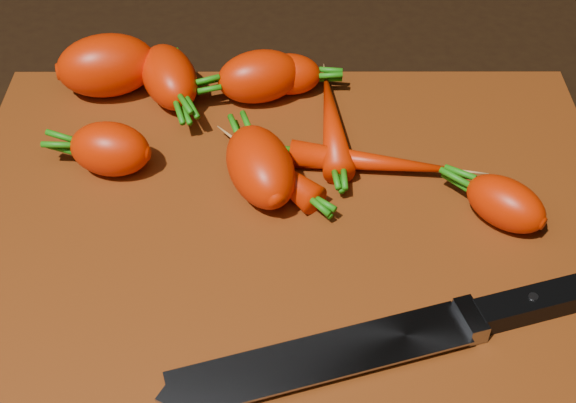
{
  "coord_description": "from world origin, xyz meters",
  "views": [
    {
      "loc": [
        -0.0,
        -0.41,
        0.44
      ],
      "look_at": [
        0.0,
        0.01,
        0.03
      ],
      "focal_mm": 50.0,
      "sensor_mm": 36.0,
      "label": 1
    }
  ],
  "objects": [
    {
      "name": "carrot_9",
      "position": [
        -0.01,
        0.05,
        0.02
      ],
      "size": [
        0.08,
        0.09,
        0.02
      ],
      "primitive_type": "ellipsoid",
      "rotation": [
        0.0,
        0.0,
        2.29
      ],
      "color": "red",
      "rests_on": "cutting_board"
    },
    {
      "name": "carrot_1",
      "position": [
        -0.14,
        0.07,
        0.03
      ],
      "size": [
        0.07,
        0.05,
        0.04
      ],
      "primitive_type": "ellipsoid",
      "rotation": [
        0.0,
        0.0,
        2.96
      ],
      "color": "red",
      "rests_on": "cutting_board"
    },
    {
      "name": "carrot_6",
      "position": [
        0.16,
        0.01,
        0.03
      ],
      "size": [
        0.07,
        0.07,
        0.04
      ],
      "primitive_type": "ellipsoid",
      "rotation": [
        0.0,
        0.0,
        2.41
      ],
      "color": "red",
      "rests_on": "cutting_board"
    },
    {
      "name": "carrot_8",
      "position": [
        0.07,
        0.06,
        0.02
      ],
      "size": [
        0.13,
        0.04,
        0.02
      ],
      "primitive_type": "ellipsoid",
      "rotation": [
        0.0,
        0.0,
        -0.16
      ],
      "color": "red",
      "rests_on": "cutting_board"
    },
    {
      "name": "ground",
      "position": [
        0.0,
        0.0,
        -0.01
      ],
      "size": [
        2.0,
        2.0,
        0.01
      ],
      "primitive_type": "cube",
      "color": "black"
    },
    {
      "name": "carrot_4",
      "position": [
        -0.02,
        0.16,
        0.03
      ],
      "size": [
        0.08,
        0.06,
        0.05
      ],
      "primitive_type": "ellipsoid",
      "rotation": [
        0.0,
        0.0,
        3.41
      ],
      "color": "red",
      "rests_on": "cutting_board"
    },
    {
      "name": "carrot_0",
      "position": [
        -0.16,
        0.17,
        0.04
      ],
      "size": [
        0.1,
        0.07,
        0.05
      ],
      "primitive_type": "ellipsoid",
      "rotation": [
        0.0,
        0.0,
        0.23
      ],
      "color": "red",
      "rests_on": "cutting_board"
    },
    {
      "name": "carrot_3",
      "position": [
        -0.02,
        0.04,
        0.04
      ],
      "size": [
        0.07,
        0.09,
        0.05
      ],
      "primitive_type": "ellipsoid",
      "rotation": [
        0.0,
        0.0,
        1.9
      ],
      "color": "red",
      "rests_on": "cutting_board"
    },
    {
      "name": "carrot_5",
      "position": [
        0.0,
        0.17,
        0.03
      ],
      "size": [
        0.06,
        0.04,
        0.04
      ],
      "primitive_type": "ellipsoid",
      "rotation": [
        0.0,
        0.0,
        -0.03
      ],
      "color": "red",
      "rests_on": "cutting_board"
    },
    {
      "name": "carrot_2",
      "position": [
        -0.1,
        0.16,
        0.03
      ],
      "size": [
        0.07,
        0.09,
        0.05
      ],
      "primitive_type": "ellipsoid",
      "rotation": [
        0.0,
        0.0,
        -1.19
      ],
      "color": "red",
      "rests_on": "cutting_board"
    },
    {
      "name": "cutting_board",
      "position": [
        0.0,
        0.0,
        0.01
      ],
      "size": [
        0.5,
        0.4,
        0.01
      ],
      "primitive_type": "cube",
      "color": "#702E0B",
      "rests_on": "ground"
    },
    {
      "name": "knife",
      "position": [
        0.04,
        -0.11,
        0.02
      ],
      "size": [
        0.31,
        0.12,
        0.02
      ],
      "rotation": [
        0.0,
        0.0,
        0.29
      ],
      "color": "gray",
      "rests_on": "cutting_board"
    },
    {
      "name": "carrot_7",
      "position": [
        0.04,
        0.11,
        0.02
      ],
      "size": [
        0.03,
        0.12,
        0.03
      ],
      "primitive_type": "ellipsoid",
      "rotation": [
        0.0,
        0.0,
        1.62
      ],
      "color": "red",
      "rests_on": "cutting_board"
    }
  ]
}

